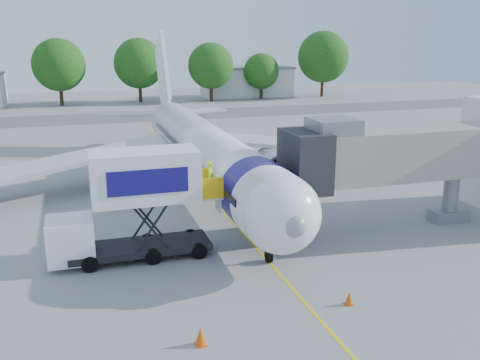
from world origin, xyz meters
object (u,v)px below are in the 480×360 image
object	(u,v)px
jet_bridge	(388,156)
ground_tug	(447,317)
catering_hiloader	(132,206)
aircraft	(204,150)

from	to	relation	value
jet_bridge	ground_tug	xyz separation A→B (m)	(-4.08, -10.84, -3.52)
jet_bridge	catering_hiloader	distance (m)	14.35
jet_bridge	catering_hiloader	size ratio (longest dim) A/B	1.64
aircraft	ground_tug	distance (m)	22.40
jet_bridge	catering_hiloader	bearing A→B (deg)	-179.99
aircraft	jet_bridge	distance (m)	13.77
catering_hiloader	ground_tug	bearing A→B (deg)	-46.77
aircraft	catering_hiloader	xyz separation A→B (m)	(-6.27, -11.12, -0.19)
aircraft	ground_tug	size ratio (longest dim) A/B	8.75
jet_bridge	catering_hiloader	xyz separation A→B (m)	(-14.26, -0.00, -1.58)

